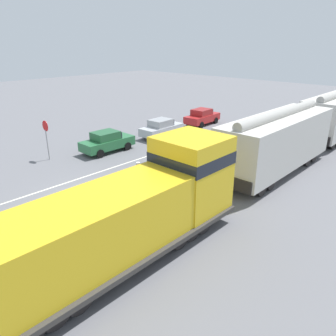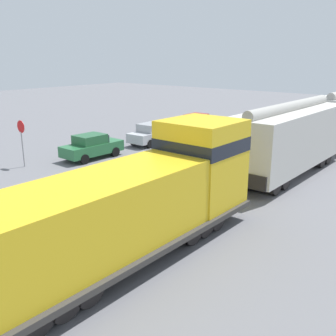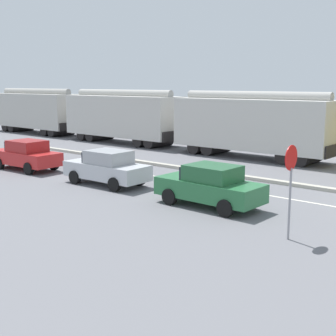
{
  "view_description": "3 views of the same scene",
  "coord_description": "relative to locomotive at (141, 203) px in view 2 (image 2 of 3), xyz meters",
  "views": [
    {
      "loc": [
        14.64,
        -8.68,
        8.07
      ],
      "look_at": [
        2.3,
        4.45,
        1.07
      ],
      "focal_mm": 35.0,
      "sensor_mm": 36.0,
      "label": 1
    },
    {
      "loc": [
        14.71,
        -10.54,
        6.64
      ],
      "look_at": [
        4.11,
        2.23,
        1.87
      ],
      "focal_mm": 42.0,
      "sensor_mm": 36.0,
      "label": 2
    },
    {
      "loc": [
        -19.78,
        -4.18,
        4.66
      ],
      "look_at": [
        -4.79,
        8.48,
        1.09
      ],
      "focal_mm": 50.0,
      "sensor_mm": 36.0,
      "label": 3
    }
  ],
  "objects": [
    {
      "name": "ground_plane",
      "position": [
        -5.99,
        1.5,
        -1.8
      ],
      "size": [
        120.0,
        120.0,
        0.0
      ],
      "primitive_type": "plane",
      "color": "slate"
    },
    {
      "name": "median_curb",
      "position": [
        -5.99,
        7.5,
        -1.72
      ],
      "size": [
        0.36,
        36.0,
        0.16
      ],
      "primitive_type": "cube",
      "color": "#B2AD9E",
      "rests_on": "ground"
    },
    {
      "name": "lane_stripe",
      "position": [
        -8.39,
        7.5,
        -1.79
      ],
      "size": [
        0.14,
        36.0,
        0.01
      ],
      "primitive_type": "cube",
      "color": "silver",
      "rests_on": "ground"
    },
    {
      "name": "locomotive",
      "position": [
        0.0,
        0.0,
        0.0
      ],
      "size": [
        3.1,
        11.61,
        4.2
      ],
      "color": "gold",
      "rests_on": "ground"
    },
    {
      "name": "hopper_car_lead",
      "position": [
        0.0,
        12.16,
        0.28
      ],
      "size": [
        2.9,
        10.6,
        4.18
      ],
      "color": "beige",
      "rests_on": "ground"
    },
    {
      "name": "parked_car_green",
      "position": [
        -11.46,
        7.32,
        -0.98
      ],
      "size": [
        1.88,
        4.22,
        1.62
      ],
      "color": "#286B3D",
      "rests_on": "ground"
    },
    {
      "name": "parked_car_silver",
      "position": [
        -11.34,
        13.22,
        -0.98
      ],
      "size": [
        1.94,
        4.25,
        1.62
      ],
      "color": "#B7BABF",
      "rests_on": "ground"
    },
    {
      "name": "parked_car_red",
      "position": [
        -11.56,
        19.44,
        -0.98
      ],
      "size": [
        1.99,
        4.28,
        1.62
      ],
      "color": "red",
      "rests_on": "ground"
    },
    {
      "name": "cyclist",
      "position": [
        -4.41,
        4.21,
        -0.98
      ],
      "size": [
        1.7,
        0.51,
        1.71
      ],
      "color": "black",
      "rests_on": "ground"
    },
    {
      "name": "stop_sign",
      "position": [
        -13.07,
        3.3,
        0.23
      ],
      "size": [
        0.76,
        0.08,
        2.88
      ],
      "color": "gray",
      "rests_on": "ground"
    }
  ]
}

